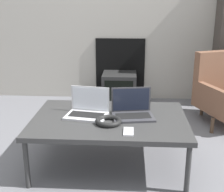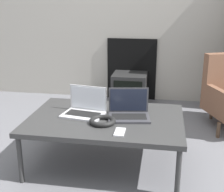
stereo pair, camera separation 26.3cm
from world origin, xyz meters
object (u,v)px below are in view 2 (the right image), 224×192
(laptop_right, at_px, (129,111))
(phone, at_px, (120,132))
(laptop_left, at_px, (85,109))
(tv, at_px, (130,89))
(headphones, at_px, (103,121))

(laptop_right, height_order, phone, laptop_right)
(laptop_right, bearing_deg, laptop_left, 170.66)
(laptop_right, xyz_separation_m, tv, (-0.15, 1.46, -0.25))
(headphones, distance_m, tv, 1.64)
(laptop_right, xyz_separation_m, phone, (-0.03, -0.30, -0.04))
(laptop_left, xyz_separation_m, tv, (0.19, 1.46, -0.25))
(phone, bearing_deg, headphones, 135.25)
(headphones, bearing_deg, laptop_left, 137.44)
(tv, bearing_deg, phone, -85.82)
(headphones, distance_m, phone, 0.20)
(laptop_left, distance_m, laptop_right, 0.34)
(headphones, xyz_separation_m, phone, (0.14, -0.14, -0.01))
(laptop_right, relative_size, phone, 2.49)
(phone, distance_m, tv, 1.78)
(laptop_left, height_order, phone, laptop_left)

